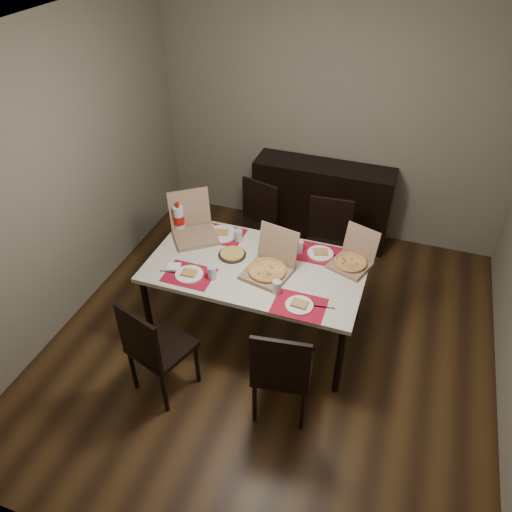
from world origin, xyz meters
name	(u,v)px	position (x,y,z in m)	size (l,w,h in m)	color
ground	(272,343)	(0.00, 0.00, -0.01)	(3.80, 4.00, 0.02)	#422914
room_walls	(294,144)	(0.00, 0.43, 1.73)	(3.84, 4.02, 2.62)	gray
sideboard	(321,202)	(0.00, 1.78, 0.45)	(1.50, 0.40, 0.90)	black
dining_table	(256,272)	(-0.19, 0.11, 0.68)	(1.80, 1.00, 0.75)	beige
chair_near_left	(154,347)	(-0.69, -0.80, 0.51)	(0.53, 0.53, 0.93)	black
chair_near_right	(282,369)	(0.29, -0.68, 0.51)	(0.47, 0.47, 0.93)	black
chair_far_left	(253,223)	(-0.55, 1.05, 0.51)	(0.52, 0.52, 0.93)	black
chair_far_right	(327,242)	(0.24, 0.97, 0.51)	(0.45, 0.45, 0.93)	black
setting_near_left	(193,273)	(-0.63, -0.18, 0.77)	(0.48, 0.30, 0.11)	#A90B22
setting_near_right	(292,300)	(0.22, -0.22, 0.77)	(0.51, 0.30, 0.11)	#A90B22
setting_far_left	(224,234)	(-0.61, 0.43, 0.77)	(0.49, 0.30, 0.11)	#A90B22
setting_far_right	(314,251)	(0.23, 0.43, 0.77)	(0.47, 0.30, 0.11)	#A90B22
napkin_loose	(267,272)	(-0.07, 0.05, 0.76)	(0.12, 0.11, 0.02)	white
pizza_box_center	(269,267)	(-0.06, 0.06, 0.81)	(0.42, 0.45, 0.35)	#89694F
pizza_box_right	(352,260)	(0.57, 0.39, 0.80)	(0.40, 0.42, 0.30)	#89694F
pizza_box_left	(194,229)	(-0.87, 0.35, 0.81)	(0.55, 0.55, 0.37)	#89694F
faina_plate	(232,254)	(-0.43, 0.17, 0.76)	(0.24, 0.24, 0.03)	black
dip_bowl	(283,254)	(-0.01, 0.32, 0.76)	(0.11, 0.11, 0.03)	white
soda_bottle	(179,219)	(-1.02, 0.37, 0.87)	(0.10, 0.10, 0.29)	silver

